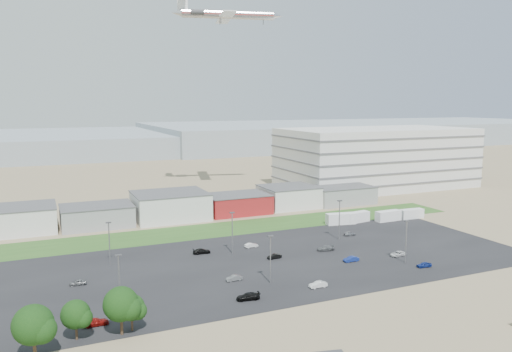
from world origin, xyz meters
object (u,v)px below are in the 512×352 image
parked_car_6 (202,251)px  parked_car_12 (326,248)px  airliner (228,14)px  parked_car_3 (248,296)px  parked_car_5 (78,282)px  parked_car_13 (318,284)px  parked_car_4 (234,278)px  parked_car_11 (251,245)px  parked_car_10 (96,322)px  parked_car_8 (350,234)px  box_trailer_a (341,219)px  parked_car_1 (351,259)px  parked_car_2 (424,265)px  parked_car_0 (398,254)px  parked_car_7 (274,256)px

parked_car_6 → parked_car_12: parked_car_12 is taller
airliner → parked_car_12: airliner is taller
parked_car_3 → parked_car_5: 34.63m
parked_car_13 → parked_car_4: bearing=-124.7°
parked_car_11 → parked_car_13: bearing=179.8°
parked_car_10 → parked_car_12: 59.64m
parked_car_5 → parked_car_13: (42.93, -20.17, 0.04)m
parked_car_8 → parked_car_12: (-13.28, -9.35, 0.06)m
box_trailer_a → parked_car_1: 35.55m
box_trailer_a → parked_car_5: box_trailer_a is taller
parked_car_2 → parked_car_13: (-27.57, -1.18, 0.03)m
airliner → parked_car_4: bearing=-96.5°
parked_car_3 → parked_car_11: size_ratio=1.29×
parked_car_0 → parked_car_4: 41.27m
parked_car_1 → parked_car_3: 32.04m
parked_car_0 → parked_car_12: bearing=-135.2°
parked_car_3 → parked_car_11: (13.68, 30.54, -0.08)m
parked_car_6 → parked_car_8: size_ratio=1.28×
parked_car_3 → parked_car_10: bearing=-82.3°
parked_car_10 → parked_car_0: bearing=-82.3°
parked_car_2 → parked_car_12: size_ratio=0.78×
box_trailer_a → parked_car_0: box_trailer_a is taller
parked_car_3 → parked_car_11: parked_car_3 is taller
parked_car_1 → parked_car_8: parked_car_1 is taller
parked_car_0 → parked_car_6: bearing=-122.8°
airliner → parked_car_10: bearing=-107.2°
box_trailer_a → parked_car_7: (-32.48, -22.08, -1.08)m
parked_car_3 → parked_car_12: parked_car_3 is taller
parked_car_1 → airliner: bearing=176.7°
box_trailer_a → parked_car_7: 39.29m
parked_car_5 → parked_car_6: 30.50m
parked_car_0 → parked_car_3: 43.71m
parked_car_0 → parked_car_6: parked_car_6 is taller
parked_car_10 → parked_car_12: (55.96, 20.63, 0.03)m
parked_car_7 → parked_car_11: (-1.32, 10.56, 0.01)m
parked_car_10 → airliner: bearing=-31.3°
parked_car_6 → parked_car_13: bearing=-151.3°
parked_car_6 → parked_car_2: bearing=-121.3°
parked_car_8 → parked_car_3: bearing=131.1°
parked_car_3 → parked_car_7: 24.99m
parked_car_4 → parked_car_5: bearing=-110.3°
parked_car_5 → parked_car_13: size_ratio=0.90×
parked_car_2 → parked_car_4: bearing=-94.9°
parked_car_8 → parked_car_4: bearing=121.4°
parked_car_6 → parked_car_11: parked_car_6 is taller
parked_car_0 → parked_car_8: bearing=173.3°
parked_car_4 → parked_car_7: 16.83m
parked_car_10 → parked_car_12: bearing=-70.3°
parked_car_1 → parked_car_10: bearing=-78.6°
parked_car_8 → airliner: bearing=10.5°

